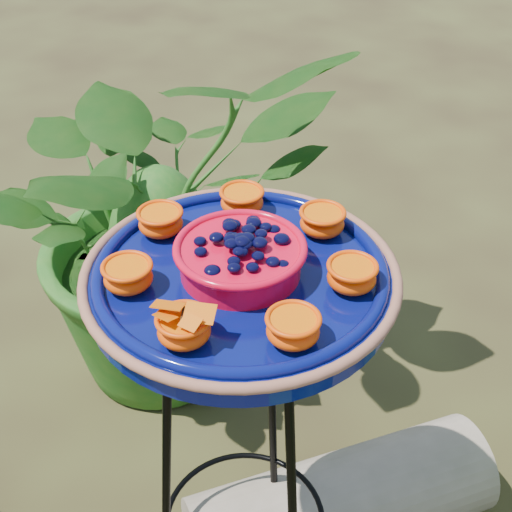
# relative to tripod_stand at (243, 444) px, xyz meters

# --- Properties ---
(tripod_stand) EXTENTS (0.31, 0.32, 0.80)m
(tripod_stand) POSITION_rel_tripod_stand_xyz_m (0.00, 0.00, 0.00)
(tripod_stand) COLOR black
(tripod_stand) RESTS_ON ground
(feeder_dish) EXTENTS (0.43, 0.43, 0.10)m
(feeder_dish) POSITION_rel_tripod_stand_xyz_m (-0.00, -0.00, 0.35)
(feeder_dish) COLOR #060D51
(feeder_dish) RESTS_ON tripod_stand
(driftwood_log) EXTENTS (0.62, 0.58, 0.21)m
(driftwood_log) POSITION_rel_tripod_stand_xyz_m (0.14, 0.21, -0.38)
(driftwood_log) COLOR gray
(driftwood_log) RESTS_ON ground
(shrub_back_left) EXTENTS (1.09, 1.10, 0.93)m
(shrub_back_left) POSITION_rel_tripod_stand_xyz_m (-0.45, 0.60, -0.03)
(shrub_back_left) COLOR #195516
(shrub_back_left) RESTS_ON ground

